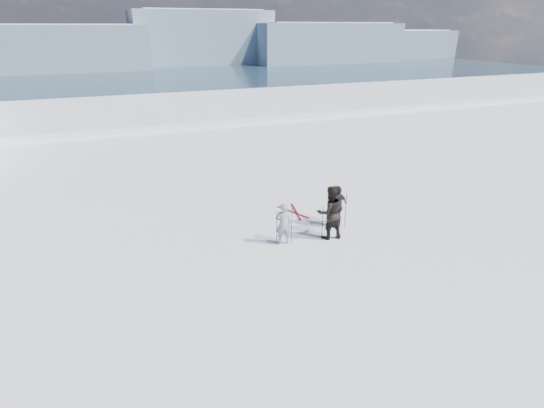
{
  "coord_description": "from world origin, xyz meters",
  "views": [
    {
      "loc": [
        -7.36,
        -9.02,
        7.03
      ],
      "look_at": [
        -2.59,
        3.0,
        1.59
      ],
      "focal_mm": 28.0,
      "sensor_mm": 36.0,
      "label": 1
    }
  ],
  "objects": [
    {
      "name": "lake_basin",
      "position": [
        0.0,
        30.0,
        -6.5
      ],
      "size": [
        820.0,
        820.0,
        71.62
      ],
      "color": "white",
      "rests_on": "ground"
    },
    {
      "name": "far_mountain_range",
      "position": [
        29.6,
        454.78,
        -7.19
      ],
      "size": [
        770.0,
        110.0,
        53.0
      ],
      "color": "slate",
      "rests_on": "ground"
    },
    {
      "name": "skier_grey",
      "position": [
        -2.15,
        3.06,
        0.76
      ],
      "size": [
        0.61,
        0.46,
        1.52
      ],
      "primitive_type": "imported",
      "rotation": [
        0.0,
        0.0,
        2.97
      ],
      "color": "gray",
      "rests_on": "ground"
    },
    {
      "name": "skier_dark",
      "position": [
        -0.45,
        2.89,
        0.98
      ],
      "size": [
        1.02,
        0.83,
        1.96
      ],
      "primitive_type": "imported",
      "rotation": [
        0.0,
        0.0,
        3.04
      ],
      "color": "black",
      "rests_on": "ground"
    },
    {
      "name": "skier_pack",
      "position": [
        0.27,
        3.59,
        0.82
      ],
      "size": [
        1.04,
        0.69,
        1.64
      ],
      "primitive_type": "imported",
      "rotation": [
        0.0,
        0.0,
        3.47
      ],
      "color": "black",
      "rests_on": "ground"
    },
    {
      "name": "backpack",
      "position": [
        0.19,
        3.82,
        1.91
      ],
      "size": [
        0.39,
        0.3,
        0.54
      ],
      "primitive_type": "cube",
      "rotation": [
        0.0,
        0.0,
        3.47
      ],
      "color": "#D05B13",
      "rests_on": "skier_pack"
    },
    {
      "name": "ski_poles",
      "position": [
        -0.78,
        3.1,
        0.66
      ],
      "size": [
        2.99,
        0.81,
        1.35
      ],
      "color": "black",
      "rests_on": "ground"
    },
    {
      "name": "skis_loose",
      "position": [
        -0.66,
        5.38,
        0.01
      ],
      "size": [
        0.79,
        1.68,
        0.03
      ],
      "color": "black",
      "rests_on": "ground"
    }
  ]
}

